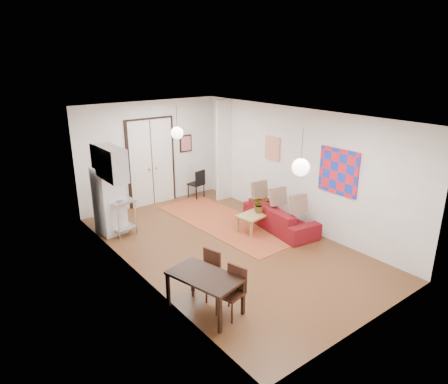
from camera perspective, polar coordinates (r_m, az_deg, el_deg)
floor at (r=8.99m, az=0.47°, el=-7.71°), size 7.00×7.00×0.00m
ceiling at (r=8.12m, az=0.53°, el=10.93°), size 4.20×7.00×0.02m
wall_back at (r=11.31m, az=-10.49°, el=5.39°), size 4.20×0.02×2.90m
wall_front at (r=6.25m, az=20.73°, el=-6.68°), size 4.20×0.02×2.90m
wall_left at (r=7.41m, az=-12.44°, el=-1.87°), size 0.02×7.00×2.90m
wall_right at (r=9.82m, az=10.24°, el=3.37°), size 0.02×7.00×2.90m
double_doors at (r=11.33m, az=-10.31°, el=4.12°), size 1.44×0.06×2.50m
stub_partition at (r=11.48m, az=-0.02°, el=5.90°), size 0.50×0.10×2.90m
wall_cabinet at (r=8.67m, az=-15.85°, el=3.98°), size 0.35×1.00×0.70m
painting_popart at (r=8.99m, az=16.05°, el=2.82°), size 0.05×1.00×1.00m
painting_abstract at (r=10.26m, az=6.97°, el=6.20°), size 0.05×0.50×0.60m
poster_back at (r=11.80m, az=-5.48°, el=6.91°), size 0.40×0.03×0.50m
print_left at (r=9.07m, az=-17.96°, el=4.73°), size 0.03×0.44×0.54m
pendant_back at (r=9.86m, az=-6.71°, el=8.38°), size 0.30×0.30×0.80m
pendant_front at (r=6.81m, az=10.91°, el=3.49°), size 0.30×0.30×0.80m
kilim_rug at (r=10.21m, az=0.05°, el=-4.30°), size 1.70×4.10×0.01m
sofa at (r=9.85m, az=8.01°, el=-3.49°), size 2.19×1.11×0.61m
coffee_table at (r=9.70m, az=4.60°, el=-3.34°), size 1.02×0.66×0.42m
potted_plant at (r=9.67m, az=5.08°, el=-1.77°), size 0.37×0.41×0.41m
kitchen_counter at (r=9.93m, az=-15.26°, el=-2.39°), size 0.69×1.17×0.85m
bowl at (r=9.56m, az=-14.73°, el=-1.04°), size 0.22×0.22×0.05m
soap_bottle at (r=10.01m, az=-16.27°, el=0.10°), size 0.09×0.09×0.18m
fridge at (r=9.73m, az=-16.09°, el=-1.17°), size 0.65×0.65×1.62m
dining_table at (r=6.63m, az=-2.78°, el=-12.32°), size 0.96×1.33×0.66m
dining_chair_near at (r=7.12m, az=-3.02°, el=-11.05°), size 0.47×0.59×0.82m
dining_chair_far at (r=6.63m, az=0.50°, el=-13.46°), size 0.47×0.59×0.82m
black_side_chair at (r=11.94m, az=-4.24°, el=1.62°), size 0.47×0.47×0.86m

